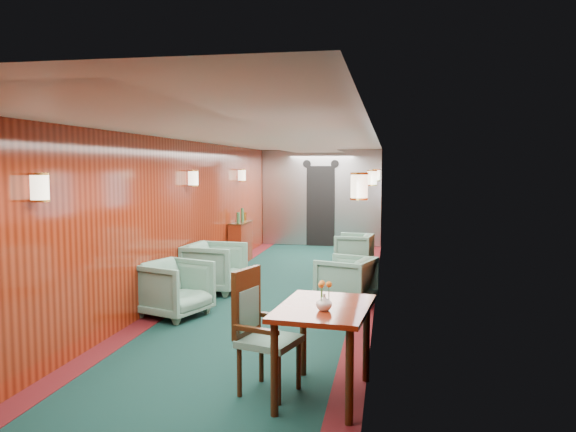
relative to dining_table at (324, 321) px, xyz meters
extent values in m
plane|color=black|center=(-1.15, 3.38, -0.68)|extent=(12.00, 12.00, 0.00)
cube|color=white|center=(-1.15, 3.38, 1.67)|extent=(3.00, 12.00, 0.10)
cube|color=white|center=(-1.15, 3.38, 1.68)|extent=(1.20, 12.00, 0.06)
cube|color=maroon|center=(-1.15, 9.38, 0.52)|extent=(3.00, 0.10, 2.40)
cube|color=maroon|center=(-2.65, 3.38, 0.52)|extent=(0.10, 12.00, 2.40)
cube|color=maroon|center=(0.35, 3.38, 0.52)|extent=(0.10, 12.00, 2.40)
cube|color=#3F0C0F|center=(-2.50, 3.38, -0.67)|extent=(0.30, 12.00, 0.01)
cube|color=#3F0C0F|center=(0.20, 3.38, -0.67)|extent=(0.30, 12.00, 0.01)
cube|color=#A7AAAE|center=(-1.15, 9.30, 0.52)|extent=(2.98, 0.12, 2.38)
cube|color=black|center=(-1.15, 9.22, 0.32)|extent=(0.70, 0.06, 2.00)
cylinder|color=black|center=(-1.50, 9.23, 1.37)|extent=(0.20, 0.04, 0.20)
cylinder|color=black|center=(-0.80, 9.23, 1.37)|extent=(0.20, 0.04, 0.20)
cube|color=silver|center=(0.34, -0.12, 0.77)|extent=(0.02, 1.10, 0.80)
cube|color=slate|center=(0.33, -0.12, 0.77)|extent=(0.01, 0.96, 0.66)
cube|color=silver|center=(0.34, 2.38, 0.77)|extent=(0.02, 1.10, 0.80)
cube|color=slate|center=(0.33, 2.38, 0.77)|extent=(0.01, 0.96, 0.66)
cube|color=silver|center=(0.34, 4.88, 0.77)|extent=(0.02, 1.10, 0.80)
cube|color=slate|center=(0.33, 4.88, 0.77)|extent=(0.01, 0.96, 0.66)
cube|color=silver|center=(0.34, 7.38, 0.77)|extent=(0.02, 1.10, 0.80)
cube|color=slate|center=(0.33, 7.38, 0.77)|extent=(0.01, 0.96, 0.66)
cylinder|color=beige|center=(-2.55, -0.12, 1.12)|extent=(0.16, 0.16, 0.24)
cylinder|color=gold|center=(-2.55, -0.12, 1.00)|extent=(0.17, 0.17, 0.02)
cylinder|color=beige|center=(0.25, 0.68, 1.12)|extent=(0.16, 0.16, 0.24)
cylinder|color=gold|center=(0.25, 0.68, 1.00)|extent=(0.17, 0.17, 0.02)
cylinder|color=beige|center=(-2.55, 3.88, 1.12)|extent=(0.16, 0.16, 0.24)
cylinder|color=gold|center=(-2.55, 3.88, 1.00)|extent=(0.17, 0.17, 0.02)
cylinder|color=beige|center=(0.25, 4.68, 1.12)|extent=(0.16, 0.16, 0.24)
cylinder|color=gold|center=(0.25, 4.68, 1.00)|extent=(0.17, 0.17, 0.02)
cylinder|color=beige|center=(-2.55, 6.88, 1.12)|extent=(0.16, 0.16, 0.24)
cylinder|color=gold|center=(-2.55, 6.88, 1.00)|extent=(0.17, 0.17, 0.02)
cylinder|color=beige|center=(0.25, 7.68, 1.12)|extent=(0.16, 0.16, 0.24)
cylinder|color=gold|center=(0.25, 7.68, 1.00)|extent=(0.17, 0.17, 0.02)
cube|color=maroon|center=(0.00, 0.00, 0.11)|extent=(0.85, 1.14, 0.04)
cylinder|color=#361D0C|center=(-0.34, -0.43, -0.29)|extent=(0.06, 0.06, 0.76)
cylinder|color=#361D0C|center=(0.25, -0.49, -0.29)|extent=(0.06, 0.06, 0.76)
cylinder|color=#361D0C|center=(-0.25, 0.49, -0.29)|extent=(0.06, 0.06, 0.76)
cylinder|color=#361D0C|center=(0.34, 0.43, -0.29)|extent=(0.06, 0.06, 0.76)
cube|color=#225145|center=(-0.48, 0.02, -0.21)|extent=(0.58, 0.58, 0.06)
cube|color=#361D0C|center=(-0.70, 0.08, 0.11)|extent=(0.17, 0.42, 0.60)
cube|color=#225145|center=(-0.68, 0.08, 0.05)|extent=(0.11, 0.31, 0.36)
cube|color=#361D0C|center=(-0.55, -0.20, -0.05)|extent=(0.42, 0.17, 0.04)
cube|color=#361D0C|center=(-0.41, 0.24, -0.05)|extent=(0.42, 0.17, 0.04)
cylinder|color=#361D0C|center=(-0.72, -0.11, -0.46)|extent=(0.04, 0.04, 0.43)
cylinder|color=#361D0C|center=(-0.35, -0.22, -0.46)|extent=(0.04, 0.04, 0.43)
cylinder|color=#361D0C|center=(-0.61, 0.26, -0.46)|extent=(0.04, 0.04, 0.43)
cylinder|color=#361D0C|center=(-0.24, 0.14, -0.46)|extent=(0.04, 0.04, 0.43)
cube|color=maroon|center=(-2.49, 6.51, -0.26)|extent=(0.28, 0.93, 0.83)
cube|color=#361D0C|center=(-2.48, 6.51, 0.16)|extent=(0.30, 0.95, 0.02)
cylinder|color=#2A5531|center=(-2.47, 6.28, 0.28)|extent=(0.07, 0.07, 0.22)
cylinder|color=#2A5531|center=(-2.47, 6.60, 0.31)|extent=(0.06, 0.06, 0.28)
cylinder|color=gold|center=(-2.47, 6.78, 0.26)|extent=(0.08, 0.08, 0.18)
imported|color=silver|center=(0.02, -0.16, 0.20)|extent=(0.16, 0.16, 0.14)
imported|color=#225145|center=(-2.25, 2.27, -0.31)|extent=(1.03, 1.02, 0.74)
imported|color=#225145|center=(-2.18, 3.78, -0.29)|extent=(0.93, 0.91, 0.78)
imported|color=#225145|center=(-0.07, 3.37, -0.33)|extent=(0.94, 0.93, 0.69)
imported|color=#225145|center=(-0.14, 6.53, -0.35)|extent=(0.79, 0.77, 0.65)
camera|label=1|loc=(0.53, -4.66, 1.31)|focal=35.00mm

